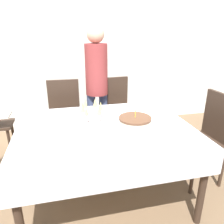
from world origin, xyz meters
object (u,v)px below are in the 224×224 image
Objects in this scene: dining_chair_right_end at (207,134)px; birthday_cake at (135,123)px; dining_chair_far_left at (65,115)px; person_standing at (97,79)px; plate_stack_main at (102,137)px; champagne_tray at (92,112)px; dining_chair_far_right at (116,111)px.

dining_chair_right_end is 0.90m from birthday_cake.
dining_chair_far_left is 0.60× the size of person_standing.
dining_chair_right_end is 1.22m from plate_stack_main.
dining_chair_far_left is 1.00× the size of dining_chair_right_end.
person_standing reaches higher than dining_chair_right_end.
birthday_cake is at bearing -41.45° from champagne_tray.
dining_chair_far_right is 0.51m from person_standing.
person_standing is (-0.25, 0.02, 0.44)m from dining_chair_far_right.
dining_chair_far_left is 1.70m from dining_chair_right_end.
dining_chair_right_end is at bearing -32.44° from dining_chair_far_left.
dining_chair_far_left reaches higher than champagne_tray.
champagne_tray is at bearing 92.38° from plate_stack_main.
dining_chair_right_end is at bearing 7.63° from birthday_cake.
birthday_cake is (0.59, -1.03, 0.26)m from dining_chair_far_left.
champagne_tray is at bearing 138.55° from birthday_cake.
dining_chair_far_left is 0.68m from dining_chair_far_right.
dining_chair_far_right is 1.06m from birthday_cake.
dining_chair_far_left is 1.00× the size of dining_chair_far_right.
dining_chair_far_right is 3.45× the size of birthday_cake.
champagne_tray is (-0.43, -0.73, 0.28)m from dining_chair_far_right.
birthday_cake is at bearing -94.92° from dining_chair_far_right.
person_standing is (0.43, 0.02, 0.44)m from dining_chair_far_left.
person_standing is (0.16, 1.20, 0.20)m from plate_stack_main.
birthday_cake is 0.17× the size of person_standing.
champagne_tray is 1.33× the size of plate_stack_main.
dining_chair_right_end is 1.44m from person_standing.
champagne_tray is at bearing -120.35° from dining_chair_far_right.
plate_stack_main is at bearing -154.53° from birthday_cake.
dining_chair_right_end reaches higher than birthday_cake.
plate_stack_main is (-0.41, -1.18, 0.24)m from dining_chair_far_right.
person_standing is at bearing 76.68° from champagne_tray.
dining_chair_right_end is 3.45× the size of birthday_cake.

